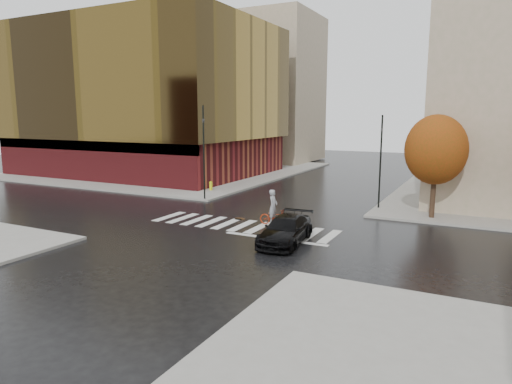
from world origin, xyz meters
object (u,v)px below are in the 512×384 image
traffic_light_nw (204,147)px  traffic_light_ne (381,157)px  sedan (286,230)px  fire_hydrant (211,185)px  cyclist (274,213)px

traffic_light_nw → traffic_light_ne: 13.11m
sedan → traffic_light_ne: traffic_light_ne is taller
fire_hydrant → sedan: bearing=-44.2°
fire_hydrant → traffic_light_nw: bearing=-64.1°
cyclist → fire_hydrant: 13.05m
sedan → traffic_light_nw: size_ratio=0.68×
cyclist → fire_hydrant: bearing=44.9°
traffic_light_ne → cyclist: bearing=36.5°
sedan → traffic_light_nw: (-10.35, 8.10, 3.51)m
traffic_light_ne → fire_hydrant: traffic_light_ne is taller
traffic_light_nw → sedan: bearing=28.2°
traffic_light_ne → fire_hydrant: (-14.61, 1.00, -3.16)m
sedan → traffic_light_ne: (2.47, 10.80, 3.04)m
traffic_light_ne → fire_hydrant: 14.99m
sedan → traffic_light_ne: bearing=72.0°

